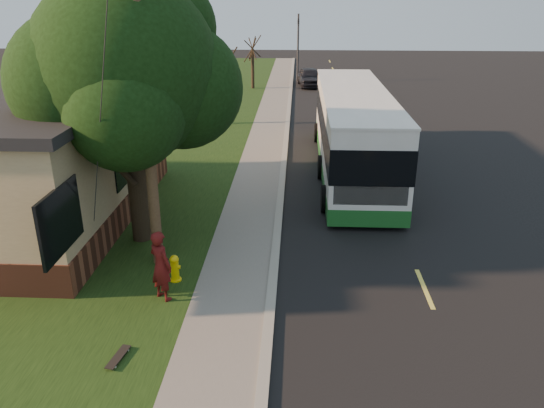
{
  "coord_description": "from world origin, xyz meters",
  "views": [
    {
      "loc": [
        0.59,
        -12.24,
        7.27
      ],
      "look_at": [
        -0.11,
        2.03,
        1.5
      ],
      "focal_mm": 35.0,
      "sensor_mm": 36.0,
      "label": 1
    }
  ],
  "objects_px": {
    "fire_hydrant": "(175,268)",
    "skateboarder": "(161,266)",
    "leafy_tree": "(128,72)",
    "bare_tree_far": "(253,63)",
    "transit_bus": "(353,129)",
    "dumpster": "(70,197)",
    "distant_car": "(310,77)",
    "bare_tree_near": "(226,87)",
    "skateboard_main": "(118,357)",
    "traffic_signal": "(298,43)",
    "utility_pole": "(144,103)"
  },
  "relations": [
    {
      "from": "skateboarder",
      "to": "distant_car",
      "type": "height_order",
      "value": "skateboarder"
    },
    {
      "from": "distant_car",
      "to": "bare_tree_far",
      "type": "bearing_deg",
      "value": -165.86
    },
    {
      "from": "utility_pole",
      "to": "skateboard_main",
      "type": "xyz_separation_m",
      "value": [
        0.22,
        -4.3,
        -4.51
      ]
    },
    {
      "from": "leafy_tree",
      "to": "bare_tree_near",
      "type": "bearing_deg",
      "value": 87.5
    },
    {
      "from": "skateboard_main",
      "to": "skateboarder",
      "type": "bearing_deg",
      "value": 81.11
    },
    {
      "from": "leafy_tree",
      "to": "transit_bus",
      "type": "xyz_separation_m",
      "value": [
        7.1,
        7.11,
        -3.33
      ]
    },
    {
      "from": "bare_tree_near",
      "to": "traffic_signal",
      "type": "xyz_separation_m",
      "value": [
        4.0,
        16.0,
        1.01
      ]
    },
    {
      "from": "bare_tree_far",
      "to": "skateboarder",
      "type": "bearing_deg",
      "value": -89.46
    },
    {
      "from": "distant_car",
      "to": "traffic_signal",
      "type": "bearing_deg",
      "value": 107.07
    },
    {
      "from": "bare_tree_near",
      "to": "dumpster",
      "type": "height_order",
      "value": "bare_tree_near"
    },
    {
      "from": "bare_tree_near",
      "to": "dumpster",
      "type": "distance_m",
      "value": 14.29
    },
    {
      "from": "leafy_tree",
      "to": "dumpster",
      "type": "distance_m",
      "value": 5.56
    },
    {
      "from": "bare_tree_far",
      "to": "skateboarder",
      "type": "relative_size",
      "value": 2.19
    },
    {
      "from": "fire_hydrant",
      "to": "dumpster",
      "type": "xyz_separation_m",
      "value": [
        -4.53,
        4.25,
        0.31
      ]
    },
    {
      "from": "fire_hydrant",
      "to": "transit_bus",
      "type": "xyz_separation_m",
      "value": [
        5.53,
        9.76,
        1.4
      ]
    },
    {
      "from": "utility_pole",
      "to": "leafy_tree",
      "type": "xyz_separation_m",
      "value": [
        -0.87,
        1.66,
        0.54
      ]
    },
    {
      "from": "transit_bus",
      "to": "skateboarder",
      "type": "relative_size",
      "value": 6.91
    },
    {
      "from": "fire_hydrant",
      "to": "transit_bus",
      "type": "height_order",
      "value": "transit_bus"
    },
    {
      "from": "fire_hydrant",
      "to": "leafy_tree",
      "type": "distance_m",
      "value": 5.65
    },
    {
      "from": "fire_hydrant",
      "to": "skateboarder",
      "type": "height_order",
      "value": "skateboarder"
    },
    {
      "from": "traffic_signal",
      "to": "transit_bus",
      "type": "relative_size",
      "value": 0.43
    },
    {
      "from": "leafy_tree",
      "to": "skateboarder",
      "type": "bearing_deg",
      "value": -67.57
    },
    {
      "from": "leafy_tree",
      "to": "distant_car",
      "type": "distance_m",
      "value": 29.88
    },
    {
      "from": "bare_tree_far",
      "to": "transit_bus",
      "type": "height_order",
      "value": "bare_tree_far"
    },
    {
      "from": "transit_bus",
      "to": "skateboard_main",
      "type": "relative_size",
      "value": 15.51
    },
    {
      "from": "skateboarder",
      "to": "bare_tree_far",
      "type": "bearing_deg",
      "value": -52.36
    },
    {
      "from": "bare_tree_far",
      "to": "transit_bus",
      "type": "relative_size",
      "value": 0.32
    },
    {
      "from": "skateboarder",
      "to": "skateboard_main",
      "type": "bearing_deg",
      "value": 118.22
    },
    {
      "from": "bare_tree_near",
      "to": "distant_car",
      "type": "height_order",
      "value": "bare_tree_near"
    },
    {
      "from": "fire_hydrant",
      "to": "bare_tree_near",
      "type": "xyz_separation_m",
      "value": [
        -0.9,
        18.0,
        1.72
      ]
    },
    {
      "from": "fire_hydrant",
      "to": "traffic_signal",
      "type": "xyz_separation_m",
      "value": [
        3.1,
        34.0,
        2.73
      ]
    },
    {
      "from": "leafy_tree",
      "to": "distant_car",
      "type": "height_order",
      "value": "leafy_tree"
    },
    {
      "from": "fire_hydrant",
      "to": "leafy_tree",
      "type": "relative_size",
      "value": 0.09
    },
    {
      "from": "fire_hydrant",
      "to": "bare_tree_far",
      "type": "distance_m",
      "value": 30.04
    },
    {
      "from": "skateboarder",
      "to": "skateboard_main",
      "type": "height_order",
      "value": "skateboarder"
    },
    {
      "from": "bare_tree_far",
      "to": "skateboarder",
      "type": "height_order",
      "value": "bare_tree_far"
    },
    {
      "from": "traffic_signal",
      "to": "fire_hydrant",
      "type": "bearing_deg",
      "value": -95.21
    },
    {
      "from": "transit_bus",
      "to": "skateboard_main",
      "type": "height_order",
      "value": "transit_bus"
    },
    {
      "from": "bare_tree_near",
      "to": "skateboarder",
      "type": "bearing_deg",
      "value": -87.61
    },
    {
      "from": "transit_bus",
      "to": "skateboard_main",
      "type": "distance_m",
      "value": 14.49
    },
    {
      "from": "utility_pole",
      "to": "bare_tree_near",
      "type": "height_order",
      "value": "utility_pole"
    },
    {
      "from": "bare_tree_near",
      "to": "bare_tree_far",
      "type": "distance_m",
      "value": 12.01
    },
    {
      "from": "fire_hydrant",
      "to": "bare_tree_far",
      "type": "relative_size",
      "value": 0.18
    },
    {
      "from": "utility_pole",
      "to": "skateboarder",
      "type": "xyz_separation_m",
      "value": [
        0.59,
        -1.88,
        -3.64
      ]
    },
    {
      "from": "fire_hydrant",
      "to": "distant_car",
      "type": "height_order",
      "value": "distant_car"
    },
    {
      "from": "transit_bus",
      "to": "distant_car",
      "type": "relative_size",
      "value": 2.98
    },
    {
      "from": "transit_bus",
      "to": "dumpster",
      "type": "distance_m",
      "value": 11.52
    },
    {
      "from": "bare_tree_near",
      "to": "skateboard_main",
      "type": "relative_size",
      "value": 5.24
    },
    {
      "from": "fire_hydrant",
      "to": "leafy_tree",
      "type": "bearing_deg",
      "value": 120.67
    },
    {
      "from": "traffic_signal",
      "to": "skateboard_main",
      "type": "height_order",
      "value": "traffic_signal"
    }
  ]
}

